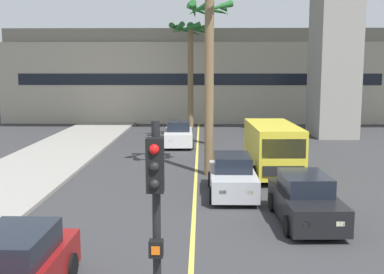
{
  "coord_description": "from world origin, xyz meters",
  "views": [
    {
      "loc": [
        0.25,
        1.56,
        4.93
      ],
      "look_at": [
        0.0,
        14.0,
        3.13
      ],
      "focal_mm": 45.09,
      "sensor_mm": 36.0,
      "label": 1
    }
  ],
  "objects_px": {
    "traffic_light_median_near": "(156,226)",
    "palm_tree_far_median": "(209,37)",
    "car_queue_third": "(14,272)",
    "palm_tree_near_median": "(191,46)",
    "car_queue_front": "(305,200)",
    "palm_tree_mid_median": "(209,20)",
    "car_queue_fourth": "(179,135)",
    "car_queue_second": "(232,177)",
    "delivery_van": "(273,148)"
  },
  "relations": [
    {
      "from": "car_queue_third",
      "to": "palm_tree_far_median",
      "type": "height_order",
      "value": "palm_tree_far_median"
    },
    {
      "from": "palm_tree_far_median",
      "to": "delivery_van",
      "type": "bearing_deg",
      "value": -72.89
    },
    {
      "from": "delivery_van",
      "to": "palm_tree_mid_median",
      "type": "distance_m",
      "value": 6.46
    },
    {
      "from": "car_queue_second",
      "to": "car_queue_front",
      "type": "bearing_deg",
      "value": -57.79
    },
    {
      "from": "car_queue_front",
      "to": "palm_tree_near_median",
      "type": "height_order",
      "value": "palm_tree_near_median"
    },
    {
      "from": "palm_tree_far_median",
      "to": "car_queue_fourth",
      "type": "bearing_deg",
      "value": -157.6
    },
    {
      "from": "delivery_van",
      "to": "palm_tree_far_median",
      "type": "distance_m",
      "value": 11.03
    },
    {
      "from": "car_queue_front",
      "to": "palm_tree_near_median",
      "type": "relative_size",
      "value": 0.48
    },
    {
      "from": "palm_tree_mid_median",
      "to": "palm_tree_near_median",
      "type": "bearing_deg",
      "value": 93.93
    },
    {
      "from": "car_queue_fourth",
      "to": "palm_tree_far_median",
      "type": "xyz_separation_m",
      "value": [
        1.92,
        0.79,
        6.14
      ]
    },
    {
      "from": "car_queue_front",
      "to": "traffic_light_median_near",
      "type": "relative_size",
      "value": 0.99
    },
    {
      "from": "car_queue_third",
      "to": "delivery_van",
      "type": "bearing_deg",
      "value": 60.19
    },
    {
      "from": "traffic_light_median_near",
      "to": "palm_tree_near_median",
      "type": "distance_m",
      "value": 33.47
    },
    {
      "from": "car_queue_fourth",
      "to": "palm_tree_far_median",
      "type": "distance_m",
      "value": 6.48
    },
    {
      "from": "delivery_van",
      "to": "car_queue_front",
      "type": "bearing_deg",
      "value": -89.54
    },
    {
      "from": "delivery_van",
      "to": "traffic_light_median_near",
      "type": "bearing_deg",
      "value": -104.27
    },
    {
      "from": "car_queue_second",
      "to": "car_queue_fourth",
      "type": "distance_m",
      "value": 12.13
    },
    {
      "from": "car_queue_fourth",
      "to": "palm_tree_mid_median",
      "type": "height_order",
      "value": "palm_tree_mid_median"
    },
    {
      "from": "car_queue_third",
      "to": "traffic_light_median_near",
      "type": "distance_m",
      "value": 4.78
    },
    {
      "from": "car_queue_second",
      "to": "palm_tree_mid_median",
      "type": "xyz_separation_m",
      "value": [
        -0.87,
        3.51,
        6.32
      ]
    },
    {
      "from": "palm_tree_mid_median",
      "to": "traffic_light_median_near",
      "type": "bearing_deg",
      "value": -93.64
    },
    {
      "from": "car_queue_fourth",
      "to": "car_queue_second",
      "type": "bearing_deg",
      "value": -77.34
    },
    {
      "from": "delivery_van",
      "to": "palm_tree_far_median",
      "type": "relative_size",
      "value": 0.58
    },
    {
      "from": "car_queue_third",
      "to": "palm_tree_near_median",
      "type": "xyz_separation_m",
      "value": [
        3.0,
        30.36,
        5.94
      ]
    },
    {
      "from": "traffic_light_median_near",
      "to": "palm_tree_near_median",
      "type": "relative_size",
      "value": 0.49
    },
    {
      "from": "car_queue_second",
      "to": "car_queue_fourth",
      "type": "height_order",
      "value": "same"
    },
    {
      "from": "traffic_light_median_near",
      "to": "palm_tree_far_median",
      "type": "relative_size",
      "value": 0.46
    },
    {
      "from": "palm_tree_near_median",
      "to": "traffic_light_median_near",
      "type": "bearing_deg",
      "value": -89.57
    },
    {
      "from": "car_queue_second",
      "to": "car_queue_fourth",
      "type": "xyz_separation_m",
      "value": [
        -2.66,
        11.83,
        0.0
      ]
    },
    {
      "from": "car_queue_third",
      "to": "delivery_van",
      "type": "relative_size",
      "value": 0.78
    },
    {
      "from": "car_queue_front",
      "to": "palm_tree_far_median",
      "type": "height_order",
      "value": "palm_tree_far_median"
    },
    {
      "from": "car_queue_front",
      "to": "traffic_light_median_near",
      "type": "height_order",
      "value": "traffic_light_median_near"
    },
    {
      "from": "car_queue_third",
      "to": "traffic_light_median_near",
      "type": "relative_size",
      "value": 0.98
    },
    {
      "from": "car_queue_front",
      "to": "palm_tree_far_median",
      "type": "xyz_separation_m",
      "value": [
        -2.86,
        16.0,
        6.14
      ]
    },
    {
      "from": "car_queue_third",
      "to": "palm_tree_mid_median",
      "type": "relative_size",
      "value": 0.45
    },
    {
      "from": "car_queue_fourth",
      "to": "palm_tree_far_median",
      "type": "bearing_deg",
      "value": 22.4
    },
    {
      "from": "traffic_light_median_near",
      "to": "palm_tree_far_median",
      "type": "height_order",
      "value": "palm_tree_far_median"
    },
    {
      "from": "car_queue_third",
      "to": "palm_tree_mid_median",
      "type": "bearing_deg",
      "value": 71.28
    },
    {
      "from": "palm_tree_near_median",
      "to": "palm_tree_mid_median",
      "type": "bearing_deg",
      "value": -86.07
    },
    {
      "from": "traffic_light_median_near",
      "to": "palm_tree_mid_median",
      "type": "relative_size",
      "value": 0.46
    },
    {
      "from": "car_queue_front",
      "to": "traffic_light_median_near",
      "type": "distance_m",
      "value": 9.57
    },
    {
      "from": "car_queue_third",
      "to": "car_queue_fourth",
      "type": "xyz_separation_m",
      "value": [
        2.44,
        20.81,
        0.0
      ]
    },
    {
      "from": "car_queue_front",
      "to": "traffic_light_median_near",
      "type": "xyz_separation_m",
      "value": [
        -3.97,
        -8.48,
        1.99
      ]
    },
    {
      "from": "car_queue_second",
      "to": "car_queue_third",
      "type": "height_order",
      "value": "same"
    },
    {
      "from": "car_queue_second",
      "to": "traffic_light_median_near",
      "type": "bearing_deg",
      "value": -98.84
    },
    {
      "from": "palm_tree_near_median",
      "to": "delivery_van",
      "type": "bearing_deg",
      "value": -76.88
    },
    {
      "from": "traffic_light_median_near",
      "to": "palm_tree_mid_median",
      "type": "bearing_deg",
      "value": 86.36
    },
    {
      "from": "car_queue_fourth",
      "to": "traffic_light_median_near",
      "type": "height_order",
      "value": "traffic_light_median_near"
    },
    {
      "from": "palm_tree_near_median",
      "to": "palm_tree_mid_median",
      "type": "relative_size",
      "value": 0.94
    },
    {
      "from": "palm_tree_far_median",
      "to": "palm_tree_mid_median",
      "type": "bearing_deg",
      "value": -90.83
    }
  ]
}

